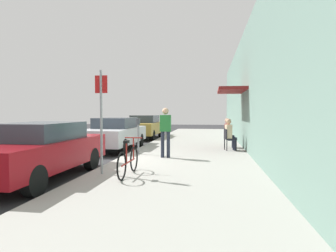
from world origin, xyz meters
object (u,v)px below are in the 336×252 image
object	(u,v)px
parking_meter	(138,133)
bicycle_0	(128,161)
parked_car_1	(115,133)
cafe_chair_0	(228,138)
cafe_chair_1	(227,136)
street_sign	(101,113)
parked_car_2	(145,127)
seated_patron_0	(230,133)
seated_patron_1	(229,132)
parked_car_0	(39,150)
pedestrian_standing	(165,128)

from	to	relation	value
parking_meter	bicycle_0	size ratio (longest dim) A/B	0.77
parked_car_1	cafe_chair_0	size ratio (longest dim) A/B	5.06
parked_car_1	cafe_chair_1	distance (m)	4.97
street_sign	parked_car_2	bearing A→B (deg)	97.72
parking_meter	street_sign	size ratio (longest dim) A/B	0.51
street_sign	cafe_chair_1	xyz separation A→B (m)	(3.42, 6.02, -1.02)
cafe_chair_1	parked_car_2	bearing A→B (deg)	134.25
parking_meter	street_sign	distance (m)	3.57
parked_car_2	seated_patron_0	bearing A→B (deg)	-50.34
parking_meter	bicycle_0	bearing A→B (deg)	-79.31
street_sign	seated_patron_1	world-z (taller)	street_sign
parked_car_1	seated_patron_0	world-z (taller)	parked_car_1
street_sign	seated_patron_0	distance (m)	6.20
parked_car_2	parking_meter	bearing A→B (deg)	-78.45
parked_car_0	street_sign	world-z (taller)	street_sign
parked_car_0	parked_car_2	world-z (taller)	parked_car_2
parked_car_0	parking_meter	size ratio (longest dim) A/B	3.33
bicycle_0	seated_patron_0	distance (m)	5.88
parked_car_0	cafe_chair_1	xyz separation A→B (m)	(4.92, 6.37, -0.12)
parked_car_0	seated_patron_0	bearing A→B (deg)	47.39
parked_car_1	seated_patron_0	size ratio (longest dim) A/B	3.41
street_sign	parked_car_1	bearing A→B (deg)	105.62
parked_car_2	seated_patron_0	world-z (taller)	parked_car_2
parked_car_0	parked_car_1	world-z (taller)	parked_car_1
seated_patron_1	cafe_chair_0	bearing A→B (deg)	-93.47
cafe_chair_1	parking_meter	bearing A→B (deg)	-143.09
parked_car_0	parked_car_1	xyz separation A→B (m)	(0.00, 5.71, 0.00)
parked_car_2	pedestrian_standing	distance (m)	8.70
parked_car_2	pedestrian_standing	xyz separation A→B (m)	(2.68, -8.27, 0.35)
parked_car_0	seated_patron_0	xyz separation A→B (m)	(4.98, 5.41, 0.08)
cafe_chair_0	seated_patron_0	world-z (taller)	seated_patron_0
parking_meter	seated_patron_1	distance (m)	4.26
parked_car_0	cafe_chair_0	bearing A→B (deg)	47.67
bicycle_0	seated_patron_0	size ratio (longest dim) A/B	1.33
parked_car_0	parked_car_2	distance (m)	11.42
seated_patron_0	bicycle_0	bearing A→B (deg)	-117.90
cafe_chair_0	pedestrian_standing	distance (m)	3.22
parked_car_1	parking_meter	distance (m)	2.44
seated_patron_0	pedestrian_standing	world-z (taller)	pedestrian_standing
parked_car_2	bicycle_0	size ratio (longest dim) A/B	2.57
parked_car_1	bicycle_0	bearing A→B (deg)	-67.87
parked_car_1	parked_car_2	bearing A→B (deg)	90.00
parking_meter	cafe_chair_1	world-z (taller)	parking_meter
parked_car_2	seated_patron_0	distance (m)	7.80
parking_meter	parked_car_1	bearing A→B (deg)	129.59
seated_patron_0	seated_patron_1	distance (m)	0.96
seated_patron_0	cafe_chair_1	xyz separation A→B (m)	(-0.06, 0.96, -0.19)
street_sign	pedestrian_standing	world-z (taller)	street_sign
cafe_chair_1	pedestrian_standing	world-z (taller)	pedestrian_standing
cafe_chair_0	parked_car_1	bearing A→B (deg)	176.38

